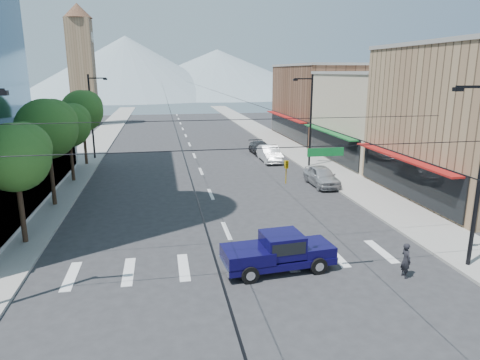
{
  "coord_description": "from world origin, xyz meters",
  "views": [
    {
      "loc": [
        -3.58,
        -17.79,
        9.23
      ],
      "look_at": [
        0.9,
        6.38,
        3.0
      ],
      "focal_mm": 32.0,
      "sensor_mm": 36.0,
      "label": 1
    }
  ],
  "objects_px": {
    "parked_car_near": "(322,176)",
    "parked_car_mid": "(270,154)",
    "pedestrian": "(406,260)",
    "pickup_truck": "(278,251)",
    "parked_car_far": "(260,148)"
  },
  "relations": [
    {
      "from": "parked_car_near",
      "to": "parked_car_far",
      "type": "relative_size",
      "value": 0.99
    },
    {
      "from": "parked_car_near",
      "to": "parked_car_mid",
      "type": "relative_size",
      "value": 0.94
    },
    {
      "from": "pedestrian",
      "to": "parked_car_near",
      "type": "distance_m",
      "value": 16.44
    },
    {
      "from": "parked_car_mid",
      "to": "pickup_truck",
      "type": "bearing_deg",
      "value": -103.11
    },
    {
      "from": "parked_car_mid",
      "to": "pedestrian",
      "type": "bearing_deg",
      "value": -90.41
    },
    {
      "from": "parked_car_far",
      "to": "pedestrian",
      "type": "bearing_deg",
      "value": -92.66
    },
    {
      "from": "pedestrian",
      "to": "pickup_truck",
      "type": "bearing_deg",
      "value": 71.69
    },
    {
      "from": "pickup_truck",
      "to": "parked_car_far",
      "type": "xyz_separation_m",
      "value": [
        5.99,
        29.23,
        -0.25
      ]
    },
    {
      "from": "pickup_truck",
      "to": "parked_car_near",
      "type": "relative_size",
      "value": 1.15
    },
    {
      "from": "parked_car_mid",
      "to": "parked_car_far",
      "type": "xyz_separation_m",
      "value": [
        0.0,
        4.32,
        -0.13
      ]
    },
    {
      "from": "pedestrian",
      "to": "parked_car_near",
      "type": "xyz_separation_m",
      "value": [
        2.18,
        16.29,
        -0.01
      ]
    },
    {
      "from": "parked_car_far",
      "to": "parked_car_mid",
      "type": "bearing_deg",
      "value": -91.96
    },
    {
      "from": "pickup_truck",
      "to": "pedestrian",
      "type": "height_order",
      "value": "pickup_truck"
    },
    {
      "from": "parked_car_mid",
      "to": "parked_car_near",
      "type": "bearing_deg",
      "value": -79.78
    },
    {
      "from": "parked_car_near",
      "to": "parked_car_far",
      "type": "height_order",
      "value": "parked_car_near"
    }
  ]
}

